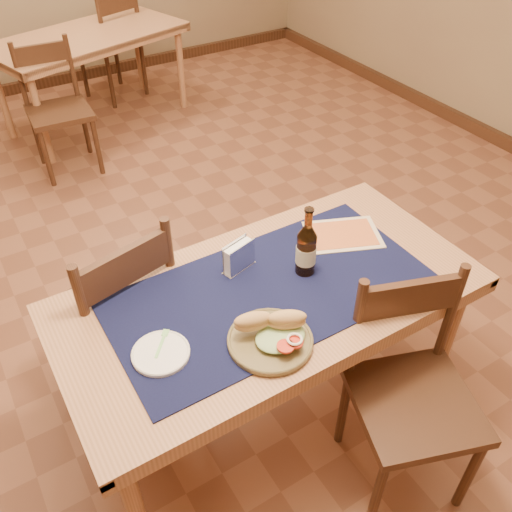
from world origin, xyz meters
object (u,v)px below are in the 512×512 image
chair_main_near (411,391)px  beer_bottle (306,249)px  sandwich_plate (272,335)px  napkin_holder (239,257)px  main_table (270,306)px  back_table (88,44)px  chair_main_far (117,311)px

chair_main_near → beer_bottle: size_ratio=3.18×
chair_main_near → sandwich_plate: (-0.44, 0.28, 0.30)m
chair_main_near → napkin_holder: chair_main_near is taller
main_table → beer_bottle: beer_bottle is taller
back_table → chair_main_far: (-0.82, -2.80, -0.16)m
sandwich_plate → napkin_holder: 0.40m
back_table → beer_bottle: (-0.17, -3.23, 0.20)m
main_table → back_table: 3.27m
chair_main_far → beer_bottle: 0.86m
back_table → sandwich_plate: (-0.47, -3.47, 0.12)m
sandwich_plate → napkin_holder: size_ratio=1.97×
chair_main_far → beer_bottle: (0.65, -0.43, 0.36)m
chair_main_near → back_table: bearing=89.5°
sandwich_plate → back_table: bearing=82.2°
back_table → chair_main_near: bearing=-90.5°
main_table → beer_bottle: bearing=6.4°
beer_bottle → napkin_holder: size_ratio=1.98×
chair_main_near → beer_bottle: (-0.14, 0.51, 0.38)m
chair_main_far → sandwich_plate: chair_main_far is taller
back_table → chair_main_far: chair_main_far is taller
chair_main_far → beer_bottle: size_ratio=3.30×
main_table → back_table: bearing=84.0°
main_table → sandwich_plate: bearing=-120.8°
sandwich_plate → chair_main_far: bearing=117.7°
back_table → beer_bottle: 3.24m
beer_bottle → napkin_holder: 0.26m
main_table → beer_bottle: 0.26m
chair_main_far → chair_main_near: chair_main_far is taller
sandwich_plate → beer_bottle: beer_bottle is taller
chair_main_far → napkin_holder: bearing=-32.5°
chair_main_near → sandwich_plate: 0.60m
back_table → beer_bottle: bearing=-93.0°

